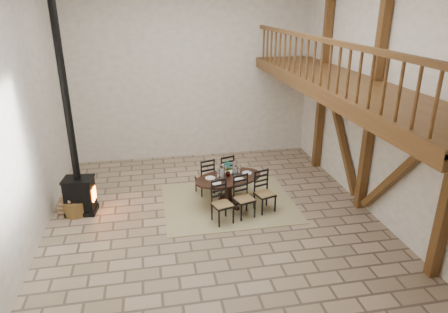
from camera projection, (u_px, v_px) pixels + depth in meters
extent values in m
plane|color=#A0856B|center=(214.00, 221.00, 8.60)|extent=(8.00, 8.00, 0.00)
cube|color=white|center=(190.00, 73.00, 11.35)|extent=(7.00, 0.02, 5.00)
cube|color=white|center=(278.00, 204.00, 4.03)|extent=(7.00, 0.02, 5.00)
cube|color=white|center=(19.00, 117.00, 7.07)|extent=(0.02, 8.00, 5.00)
cube|color=white|center=(379.00, 100.00, 8.31)|extent=(0.02, 8.00, 5.00)
cube|color=brown|center=(373.00, 100.00, 8.28)|extent=(0.18, 0.18, 5.00)
cube|color=brown|center=(323.00, 78.00, 10.57)|extent=(0.18, 0.18, 5.00)
cube|color=brown|center=(401.00, 172.00, 7.54)|extent=(0.14, 2.16, 2.54)
cube|color=brown|center=(340.00, 132.00, 9.83)|extent=(0.14, 2.16, 2.54)
cube|color=brown|center=(375.00, 85.00, 8.18)|extent=(0.20, 7.80, 0.20)
cube|color=brown|center=(345.00, 84.00, 8.04)|extent=(1.60, 7.80, 0.12)
cube|color=brown|center=(312.00, 91.00, 7.95)|extent=(0.18, 7.80, 0.22)
cube|color=brown|center=(316.00, 38.00, 7.59)|extent=(0.09, 7.60, 0.09)
cube|color=brown|center=(314.00, 61.00, 7.74)|extent=(0.06, 7.60, 0.86)
cube|color=tan|center=(228.00, 203.00, 9.34)|extent=(3.00, 2.50, 0.02)
ellipsoid|color=black|center=(229.00, 178.00, 9.11)|extent=(1.83, 1.41, 0.04)
cylinder|color=black|center=(229.00, 191.00, 9.23)|extent=(0.16, 0.16, 0.58)
cylinder|color=black|center=(228.00, 201.00, 9.33)|extent=(0.50, 0.50, 0.06)
cube|color=#9D7448|center=(222.00, 205.00, 8.37)|extent=(0.48, 0.47, 0.04)
cube|color=black|center=(222.00, 214.00, 8.45)|extent=(0.47, 0.47, 0.41)
cube|color=black|center=(219.00, 191.00, 8.42)|extent=(0.33, 0.13, 0.53)
cube|color=#9D7448|center=(244.00, 199.00, 8.61)|extent=(0.48, 0.47, 0.04)
cube|color=black|center=(244.00, 208.00, 8.69)|extent=(0.47, 0.47, 0.41)
cube|color=black|center=(240.00, 186.00, 8.65)|extent=(0.33, 0.13, 0.53)
cube|color=#9D7448|center=(265.00, 194.00, 8.84)|extent=(0.48, 0.47, 0.04)
cube|color=black|center=(264.00, 203.00, 8.92)|extent=(0.47, 0.47, 0.41)
cube|color=black|center=(261.00, 181.00, 8.89)|extent=(0.33, 0.13, 0.53)
cube|color=#9D7448|center=(205.00, 178.00, 9.66)|extent=(0.48, 0.47, 0.04)
cube|color=black|center=(205.00, 186.00, 9.74)|extent=(0.47, 0.47, 0.41)
cube|color=black|center=(208.00, 171.00, 9.43)|extent=(0.33, 0.13, 0.53)
cube|color=#9D7448|center=(224.00, 173.00, 9.89)|extent=(0.48, 0.47, 0.04)
cube|color=black|center=(224.00, 182.00, 9.97)|extent=(0.47, 0.47, 0.41)
cube|color=black|center=(228.00, 167.00, 9.66)|extent=(0.33, 0.13, 0.53)
cube|color=silver|center=(229.00, 177.00, 9.10)|extent=(1.37, 0.96, 0.01)
cube|color=white|center=(229.00, 174.00, 9.07)|extent=(0.84, 0.49, 0.18)
cylinder|color=white|center=(222.00, 172.00, 8.97)|extent=(0.12, 0.12, 0.34)
cylinder|color=white|center=(235.00, 169.00, 9.11)|extent=(0.12, 0.12, 0.34)
cylinder|color=silver|center=(222.00, 175.00, 9.00)|extent=(0.06, 0.06, 0.16)
cylinder|color=silver|center=(235.00, 173.00, 9.14)|extent=(0.06, 0.06, 0.16)
imported|color=#4C723F|center=(228.00, 169.00, 9.07)|extent=(0.23, 0.18, 0.37)
cube|color=black|center=(82.00, 210.00, 8.92)|extent=(0.70, 0.57, 0.10)
cube|color=black|center=(80.00, 194.00, 8.77)|extent=(0.64, 0.52, 0.69)
cube|color=#FF590C|center=(94.00, 194.00, 8.79)|extent=(0.05, 0.28, 0.28)
cube|color=black|center=(78.00, 179.00, 8.64)|extent=(0.69, 0.56, 0.04)
cylinder|color=black|center=(63.00, 82.00, 7.87)|extent=(0.15, 0.15, 4.17)
cylinder|color=brown|center=(76.00, 207.00, 8.80)|extent=(0.52, 0.52, 0.34)
cube|color=tan|center=(75.00, 199.00, 8.73)|extent=(0.28, 0.28, 0.10)
cube|color=tan|center=(68.00, 205.00, 8.93)|extent=(0.39, 0.48, 0.32)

